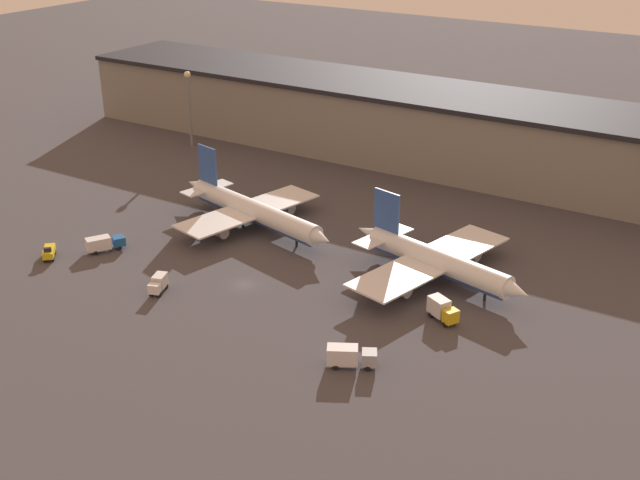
{
  "coord_description": "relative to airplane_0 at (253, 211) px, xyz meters",
  "views": [
    {
      "loc": [
        80.81,
        -103.78,
        68.79
      ],
      "look_at": [
        8.34,
        13.02,
        6.0
      ],
      "focal_mm": 45.0,
      "sensor_mm": 36.0,
      "label": 1
    }
  ],
  "objects": [
    {
      "name": "service_vehicle_2",
      "position": [
        -18.38,
        -25.29,
        -2.06
      ],
      "size": [
        5.93,
        7.78,
        3.1
      ],
      "rotation": [
        0.0,
        0.0,
        1.05
      ],
      "color": "#195199",
      "rests_on": "ground"
    },
    {
      "name": "service_vehicle_4",
      "position": [
        -25.26,
        -33.32,
        -2.53
      ],
      "size": [
        5.1,
        5.27,
        2.75
      ],
      "rotation": [
        0.0,
        0.0,
        -0.82
      ],
      "color": "gold",
      "rests_on": "ground"
    },
    {
      "name": "lamp_post_0",
      "position": [
        -48.14,
        36.99,
        9.74
      ],
      "size": [
        1.8,
        1.8,
        20.81
      ],
      "color": "slate",
      "rests_on": "ground"
    },
    {
      "name": "service_vehicle_1",
      "position": [
        2.69,
        -32.54,
        -2.11
      ],
      "size": [
        3.57,
        5.29,
        3.07
      ],
      "rotation": [
        0.0,
        0.0,
        -1.23
      ],
      "color": "white",
      "rests_on": "ground"
    },
    {
      "name": "airplane_1",
      "position": [
        43.13,
        -1.9,
        0.07
      ],
      "size": [
        38.96,
        38.65,
        14.24
      ],
      "rotation": [
        0.0,
        0.0,
        -0.24
      ],
      "color": "white",
      "rests_on": "ground"
    },
    {
      "name": "service_vehicle_0",
      "position": [
        44.11,
        -35.42,
        -1.89
      ],
      "size": [
        7.89,
        5.85,
        3.46
      ],
      "rotation": [
        0.0,
        0.0,
        0.5
      ],
      "color": "#9EA3A8",
      "rests_on": "ground"
    },
    {
      "name": "ground",
      "position": [
        14.17,
        -22.22,
        -3.82
      ],
      "size": [
        600.0,
        600.0,
        0.0
      ],
      "primitive_type": "plane",
      "color": "#423F44"
    },
    {
      "name": "airplane_0",
      "position": [
        0.0,
        0.0,
        0.0
      ],
      "size": [
        45.4,
        34.63,
        14.6
      ],
      "rotation": [
        0.0,
        0.0,
        -0.24
      ],
      "color": "white",
      "rests_on": "ground"
    },
    {
      "name": "service_vehicle_3",
      "position": [
        50.28,
        -14.89,
        -1.78
      ],
      "size": [
        6.34,
        4.81,
        3.74
      ],
      "rotation": [
        0.0,
        0.0,
        -0.47
      ],
      "color": "gold",
      "rests_on": "ground"
    },
    {
      "name": "terminal_building",
      "position": [
        14.17,
        58.91,
        5.77
      ],
      "size": [
        209.04,
        29.55,
        19.11
      ],
      "color": "gray",
      "rests_on": "ground"
    }
  ]
}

